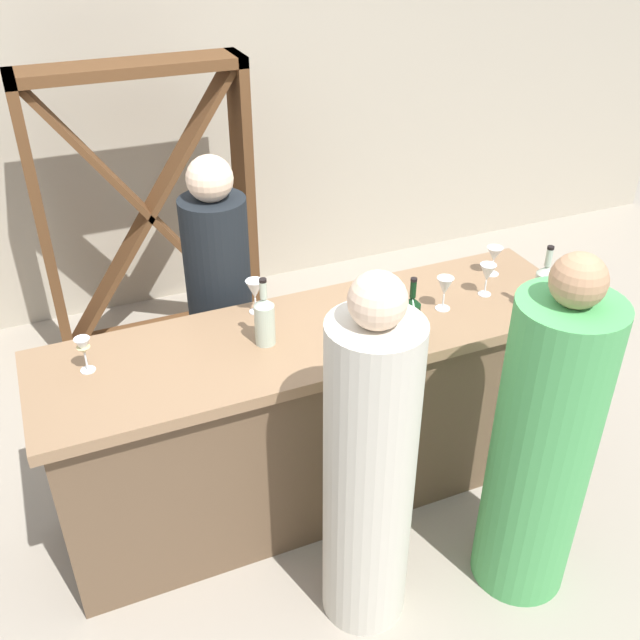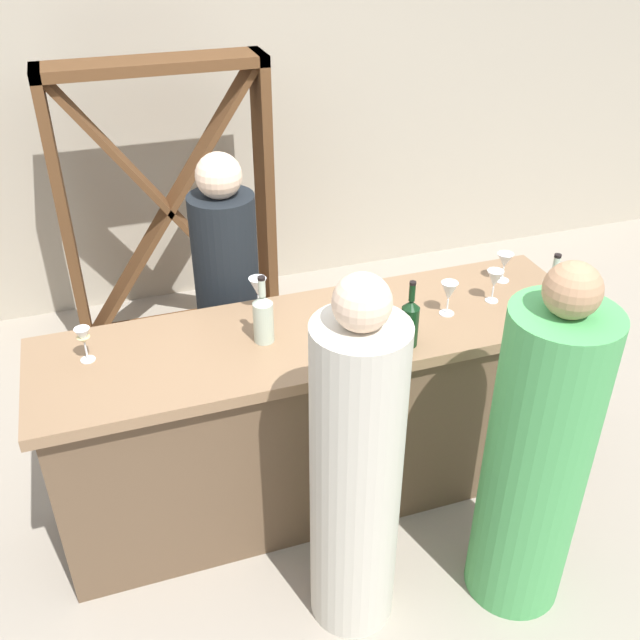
# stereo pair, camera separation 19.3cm
# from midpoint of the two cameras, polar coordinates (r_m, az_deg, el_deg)

# --- Properties ---
(ground_plane) EXTENTS (12.00, 12.00, 0.00)m
(ground_plane) POSITION_cam_midpoint_polar(r_m,az_deg,el_deg) (3.61, -1.58, -13.32)
(ground_plane) COLOR #9E9384
(back_wall) EXTENTS (8.00, 0.10, 2.80)m
(back_wall) POSITION_cam_midpoint_polar(r_m,az_deg,el_deg) (4.80, -12.07, 17.38)
(back_wall) COLOR #B2A893
(back_wall) RESTS_ON ground
(bar_counter) EXTENTS (2.38, 0.66, 0.93)m
(bar_counter) POSITION_cam_midpoint_polar(r_m,az_deg,el_deg) (3.29, -1.70, -7.58)
(bar_counter) COLOR brown
(bar_counter) RESTS_ON ground
(wine_rack) EXTENTS (1.24, 0.28, 1.72)m
(wine_rack) POSITION_cam_midpoint_polar(r_m,az_deg,el_deg) (4.39, -14.70, 8.14)
(wine_rack) COLOR brown
(wine_rack) RESTS_ON ground
(wine_bottle_leftmost_clear_pale) EXTENTS (0.08, 0.08, 0.30)m
(wine_bottle_leftmost_clear_pale) POSITION_cam_midpoint_polar(r_m,az_deg,el_deg) (2.89, -6.33, 0.02)
(wine_bottle_leftmost_clear_pale) COLOR #B7C6B2
(wine_bottle_leftmost_clear_pale) RESTS_ON bar_counter
(wine_bottle_second_left_dark_green) EXTENTS (0.07, 0.07, 0.29)m
(wine_bottle_second_left_dark_green) POSITION_cam_midpoint_polar(r_m,az_deg,el_deg) (2.90, 5.34, 0.15)
(wine_bottle_second_left_dark_green) COLOR black
(wine_bottle_second_left_dark_green) RESTS_ON bar_counter
(wine_bottle_center_clear_pale) EXTENTS (0.08, 0.08, 0.31)m
(wine_bottle_center_clear_pale) POSITION_cam_midpoint_polar(r_m,az_deg,el_deg) (3.20, 15.65, 2.48)
(wine_bottle_center_clear_pale) COLOR #B7C6B2
(wine_bottle_center_clear_pale) RESTS_ON bar_counter
(wine_glass_near_left) EXTENTS (0.07, 0.07, 0.15)m
(wine_glass_near_left) POSITION_cam_midpoint_polar(r_m,az_deg,el_deg) (3.14, 8.13, 2.56)
(wine_glass_near_left) COLOR white
(wine_glass_near_left) RESTS_ON bar_counter
(wine_glass_near_center) EXTENTS (0.07, 0.07, 0.15)m
(wine_glass_near_center) POSITION_cam_midpoint_polar(r_m,az_deg,el_deg) (3.28, 11.49, 3.61)
(wine_glass_near_center) COLOR white
(wine_glass_near_center) RESTS_ON bar_counter
(wine_glass_near_right) EXTENTS (0.06, 0.06, 0.15)m
(wine_glass_near_right) POSITION_cam_midpoint_polar(r_m,az_deg,el_deg) (2.89, -20.09, -2.13)
(wine_glass_near_right) COLOR white
(wine_glass_near_right) RESTS_ON bar_counter
(wine_glass_far_left) EXTENTS (0.08, 0.08, 0.14)m
(wine_glass_far_left) POSITION_cam_midpoint_polar(r_m,az_deg,el_deg) (3.47, 12.10, 5.03)
(wine_glass_far_left) COLOR white
(wine_glass_far_left) RESTS_ON bar_counter
(wine_glass_far_center) EXTENTS (0.08, 0.08, 0.16)m
(wine_glass_far_center) POSITION_cam_midpoint_polar(r_m,az_deg,el_deg) (3.11, -6.98, 2.33)
(wine_glass_far_center) COLOR white
(wine_glass_far_center) RESTS_ON bar_counter
(person_left_guest) EXTENTS (0.50, 0.50, 1.53)m
(person_left_guest) POSITION_cam_midpoint_polar(r_m,az_deg,el_deg) (2.88, 15.34, -9.82)
(person_left_guest) COLOR #4CA559
(person_left_guest) RESTS_ON ground
(person_center_guest) EXTENTS (0.40, 0.40, 1.54)m
(person_center_guest) POSITION_cam_midpoint_polar(r_m,az_deg,el_deg) (2.66, 1.79, -12.20)
(person_center_guest) COLOR beige
(person_center_guest) RESTS_ON ground
(person_right_guest) EXTENTS (0.35, 0.35, 1.53)m
(person_right_guest) POSITION_cam_midpoint_polar(r_m,az_deg,el_deg) (3.55, -9.37, 0.20)
(person_right_guest) COLOR black
(person_right_guest) RESTS_ON ground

